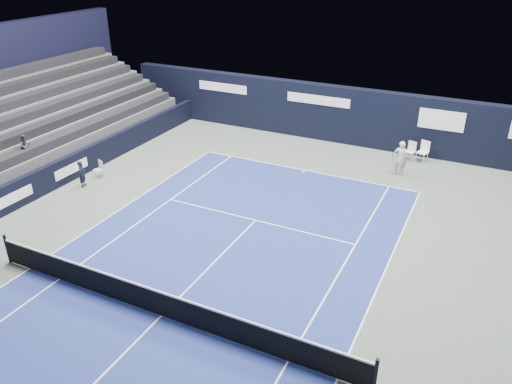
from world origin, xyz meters
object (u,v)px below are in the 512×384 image
folding_chair_back_b (424,150)px  line_judge_chair (99,168)px  tennis_net (160,303)px  folding_chair_back_a (412,148)px  tennis_player (400,158)px

folding_chair_back_b → line_judge_chair: folding_chair_back_b is taller
folding_chair_back_b → tennis_net: bearing=-88.4°
folding_chair_back_a → folding_chair_back_b: size_ratio=0.89×
line_judge_chair → folding_chair_back_b: bearing=51.2°
tennis_net → line_judge_chair: bearing=140.9°
folding_chair_back_a → line_judge_chair: (-12.85, -8.67, -0.18)m
folding_chair_back_a → tennis_net: bearing=-90.7°
folding_chair_back_a → folding_chair_back_b: folding_chair_back_b is taller
folding_chair_back_b → tennis_net: size_ratio=0.08×
folding_chair_back_a → tennis_player: tennis_player is taller
line_judge_chair → folding_chair_back_a: bearing=52.3°
folding_chair_back_b → line_judge_chair: (-13.44, -8.70, -0.15)m
folding_chair_back_a → folding_chair_back_b: 0.60m
folding_chair_back_a → tennis_player: 2.08m
folding_chair_back_a → tennis_player: bearing=-79.7°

